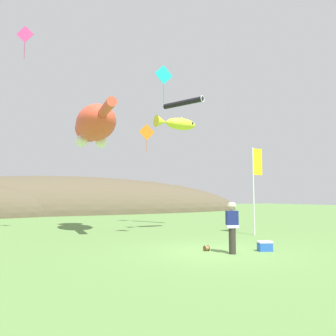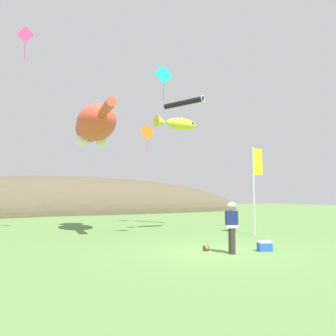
# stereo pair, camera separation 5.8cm
# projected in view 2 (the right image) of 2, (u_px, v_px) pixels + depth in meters

# --- Properties ---
(ground_plane) EXTENTS (120.00, 120.00, 0.00)m
(ground_plane) POSITION_uv_depth(u_px,v_px,m) (218.00, 252.00, 11.65)
(ground_plane) COLOR #5B8442
(distant_hill_ridge) EXTENTS (52.78, 16.00, 8.81)m
(distant_hill_ridge) POSITION_uv_depth(u_px,v_px,m) (43.00, 214.00, 37.24)
(distant_hill_ridge) COLOR brown
(distant_hill_ridge) RESTS_ON ground
(festival_attendant) EXTENTS (0.48, 0.39, 1.77)m
(festival_attendant) POSITION_uv_depth(u_px,v_px,m) (232.00, 226.00, 11.36)
(festival_attendant) COLOR #332D28
(festival_attendant) RESTS_ON ground
(kite_spool) EXTENTS (0.17, 0.20, 0.20)m
(kite_spool) POSITION_uv_depth(u_px,v_px,m) (206.00, 248.00, 11.88)
(kite_spool) COLOR olive
(kite_spool) RESTS_ON ground
(picnic_cooler) EXTENTS (0.57, 0.48, 0.36)m
(picnic_cooler) POSITION_uv_depth(u_px,v_px,m) (265.00, 246.00, 11.87)
(picnic_cooler) COLOR blue
(picnic_cooler) RESTS_ON ground
(festival_banner_pole) EXTENTS (0.66, 0.08, 4.56)m
(festival_banner_pole) POSITION_uv_depth(u_px,v_px,m) (256.00, 177.00, 17.19)
(festival_banner_pole) COLOR silver
(festival_banner_pole) RESTS_ON ground
(kite_giant_cat) EXTENTS (2.45, 7.57, 2.30)m
(kite_giant_cat) POSITION_uv_depth(u_px,v_px,m) (95.00, 125.00, 18.92)
(kite_giant_cat) COLOR #E04C33
(kite_fish_windsock) EXTENTS (2.61, 0.80, 0.80)m
(kite_fish_windsock) POSITION_uv_depth(u_px,v_px,m) (177.00, 123.00, 18.97)
(kite_fish_windsock) COLOR yellow
(kite_tube_streamer) EXTENTS (1.73, 2.97, 0.44)m
(kite_tube_streamer) POSITION_uv_depth(u_px,v_px,m) (184.00, 103.00, 21.99)
(kite_tube_streamer) COLOR black
(kite_diamond_orange) EXTENTS (1.22, 0.06, 2.12)m
(kite_diamond_orange) POSITION_uv_depth(u_px,v_px,m) (147.00, 132.00, 24.06)
(kite_diamond_orange) COLOR orange
(kite_diamond_teal) EXTENTS (0.95, 0.04, 1.85)m
(kite_diamond_teal) POSITION_uv_depth(u_px,v_px,m) (164.00, 75.00, 15.63)
(kite_diamond_teal) COLOR #19BFBF
(kite_diamond_pink) EXTENTS (0.85, 0.45, 1.85)m
(kite_diamond_pink) POSITION_uv_depth(u_px,v_px,m) (25.00, 35.00, 17.69)
(kite_diamond_pink) COLOR #E53F8C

